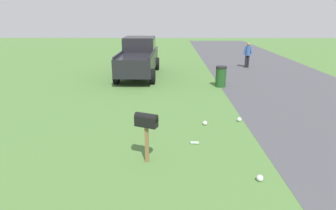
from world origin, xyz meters
TOP-DOWN VIEW (x-y plane):
  - mailbox at (6.15, 1.16)m, footprint 0.38×0.56m
  - pickup_truck at (15.81, 2.35)m, footprint 5.46×2.14m
  - trash_bin at (13.27, -1.82)m, footprint 0.52×0.52m
  - pedestrian at (18.16, -4.36)m, footprint 0.30×0.57m
  - litter_bag_midfield_a at (8.43, -0.50)m, footprint 0.14×0.14m
  - litter_bottle_by_mailbox at (7.09, -0.06)m, footprint 0.08×0.22m
  - litter_bag_near_hydrant at (8.74, -1.66)m, footprint 0.14×0.14m
  - litter_bag_midfield_b at (5.35, -1.30)m, footprint 0.14×0.14m

SIDE VIEW (x-z plane):
  - litter_bottle_by_mailbox at x=7.09m, z-range 0.00..0.07m
  - litter_bag_midfield_a at x=8.43m, z-range 0.00..0.14m
  - litter_bag_near_hydrant at x=8.74m, z-range 0.00..0.14m
  - litter_bag_midfield_b at x=5.35m, z-range 0.00..0.14m
  - trash_bin at x=13.27m, z-range 0.00..0.98m
  - pedestrian at x=18.16m, z-range 0.12..1.70m
  - mailbox at x=6.15m, z-range 0.37..1.60m
  - pickup_truck at x=15.81m, z-range 0.06..2.15m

